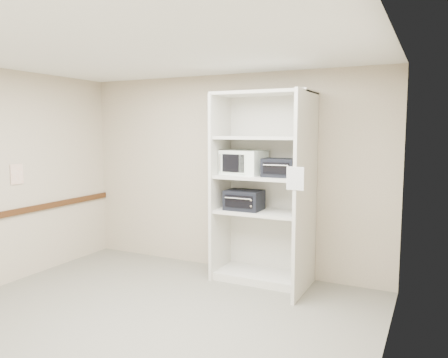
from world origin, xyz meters
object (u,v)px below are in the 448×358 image
at_px(microwave, 244,162).
at_px(toaster_oven_lower, 244,200).
at_px(toaster_oven_upper, 279,168).
at_px(shelving_unit, 266,195).

relative_size(microwave, toaster_oven_lower, 1.15).
bearing_deg(microwave, toaster_oven_lower, -54.52).
height_order(toaster_oven_upper, toaster_oven_lower, toaster_oven_upper).
distance_m(microwave, toaster_oven_lower, 0.49).
xyz_separation_m(microwave, toaster_oven_upper, (0.51, -0.07, -0.04)).
bearing_deg(toaster_oven_lower, microwave, 118.44).
bearing_deg(toaster_oven_upper, shelving_unit, 165.12).
distance_m(toaster_oven_upper, toaster_oven_lower, 0.64).
bearing_deg(microwave, toaster_oven_upper, -1.23).
distance_m(microwave, toaster_oven_upper, 0.52).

